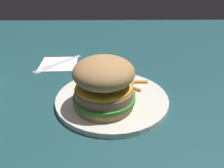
% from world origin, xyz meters
% --- Properties ---
extents(ground_plane, '(1.60, 1.60, 0.00)m').
position_xyz_m(ground_plane, '(0.00, 0.00, 0.00)').
color(ground_plane, '#1E474C').
extents(plate, '(0.25, 0.25, 0.01)m').
position_xyz_m(plate, '(0.02, 0.00, 0.01)').
color(plate, silver).
rests_on(plate, ground_plane).
extents(sandwich, '(0.13, 0.13, 0.11)m').
position_xyz_m(sandwich, '(0.01, -0.03, 0.06)').
color(sandwich, tan).
rests_on(sandwich, plate).
extents(fries_pile, '(0.12, 0.10, 0.01)m').
position_xyz_m(fries_pile, '(0.05, 0.06, 0.02)').
color(fries_pile, '#E5B251').
rests_on(fries_pile, plate).
extents(napkin, '(0.11, 0.11, 0.00)m').
position_xyz_m(napkin, '(-0.14, 0.21, 0.00)').
color(napkin, white).
rests_on(napkin, ground_plane).
extents(fork, '(0.13, 0.14, 0.00)m').
position_xyz_m(fork, '(-0.14, 0.21, 0.00)').
color(fork, silver).
rests_on(fork, napkin).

